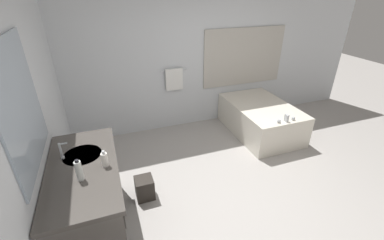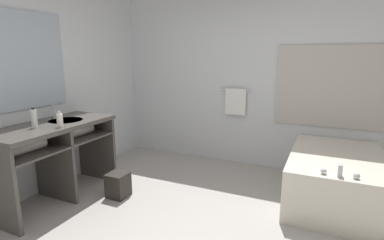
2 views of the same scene
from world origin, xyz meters
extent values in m
cube|color=silver|center=(0.00, 2.23, 1.35)|extent=(7.40, 0.06, 2.70)
cube|color=#B7B2A8|center=(1.14, 2.19, 1.26)|extent=(1.70, 0.02, 1.10)
cylinder|color=silver|center=(-0.30, 2.16, 1.15)|extent=(0.50, 0.02, 0.02)
cube|color=white|center=(-0.30, 2.15, 0.98)|extent=(0.32, 0.04, 0.40)
cube|color=silver|center=(-2.23, 0.00, 1.35)|extent=(0.06, 7.40, 2.70)
cube|color=#A3B2C1|center=(-2.19, 0.09, 1.62)|extent=(0.02, 1.10, 1.10)
cube|color=#4C4742|center=(-1.85, 0.09, 0.89)|extent=(0.67, 1.43, 0.05)
cube|color=#4C4742|center=(-1.85, 0.09, 0.69)|extent=(0.64, 1.36, 0.02)
cylinder|color=white|center=(-1.85, 0.31, 0.87)|extent=(0.39, 0.39, 0.10)
cube|color=#4C4742|center=(-1.85, 0.09, 0.43)|extent=(0.62, 0.04, 0.87)
cube|color=#4C4742|center=(-1.85, 0.79, 0.43)|extent=(0.62, 0.04, 0.87)
cylinder|color=white|center=(-1.80, -0.27, 0.76)|extent=(0.13, 0.39, 0.13)
cylinder|color=white|center=(-1.80, 0.45, 0.76)|extent=(0.13, 0.39, 0.13)
cylinder|color=silver|center=(-2.04, 0.31, 0.93)|extent=(0.04, 0.04, 0.02)
cylinder|color=silver|center=(-2.04, 0.31, 1.02)|extent=(0.02, 0.02, 0.16)
cube|color=silver|center=(-2.00, 0.31, 1.09)|extent=(0.07, 0.01, 0.01)
cube|color=silver|center=(1.14, 1.41, 0.28)|extent=(1.01, 1.55, 0.56)
ellipsoid|color=white|center=(1.14, 1.41, 0.41)|extent=(0.73, 1.12, 0.30)
cube|color=silver|center=(1.14, 0.74, 0.62)|extent=(0.04, 0.07, 0.12)
sphere|color=silver|center=(1.00, 0.74, 0.59)|extent=(0.06, 0.06, 0.06)
sphere|color=silver|center=(1.28, 0.74, 0.59)|extent=(0.06, 0.06, 0.06)
cylinder|color=silver|center=(-1.85, -0.11, 1.02)|extent=(0.06, 0.06, 0.20)
cylinder|color=black|center=(-1.85, -0.11, 1.13)|extent=(0.03, 0.03, 0.02)
cylinder|color=white|center=(-1.63, 0.03, 0.99)|extent=(0.06, 0.06, 0.15)
cylinder|color=silver|center=(-1.63, 0.03, 1.08)|extent=(0.03, 0.03, 0.03)
cube|color=#2D2823|center=(-1.23, 0.44, 0.15)|extent=(0.23, 0.23, 0.29)
camera|label=1|loc=(-1.52, -2.17, 2.50)|focal=24.00mm
camera|label=2|loc=(0.97, -2.24, 1.69)|focal=28.00mm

